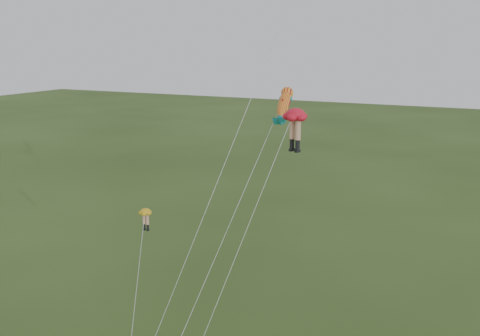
% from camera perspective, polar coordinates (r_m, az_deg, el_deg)
% --- Properties ---
extents(legs_kite_red_mid, '(4.50, 10.43, 15.65)m').
position_cam_1_polar(legs_kite_red_mid, '(34.17, 5.81, 5.07)').
color(legs_kite_red_mid, red).
rests_on(legs_kite_red_mid, ground).
extents(legs_kite_yellow, '(3.84, 7.71, 8.28)m').
position_cam_1_polar(legs_kite_yellow, '(38.27, -10.13, -5.44)').
color(legs_kite_yellow, gold).
rests_on(legs_kite_yellow, ground).
extents(fish_kite, '(3.34, 14.18, 16.90)m').
position_cam_1_polar(fish_kite, '(37.40, 4.68, 6.81)').
color(fish_kite, yellow).
rests_on(fish_kite, ground).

